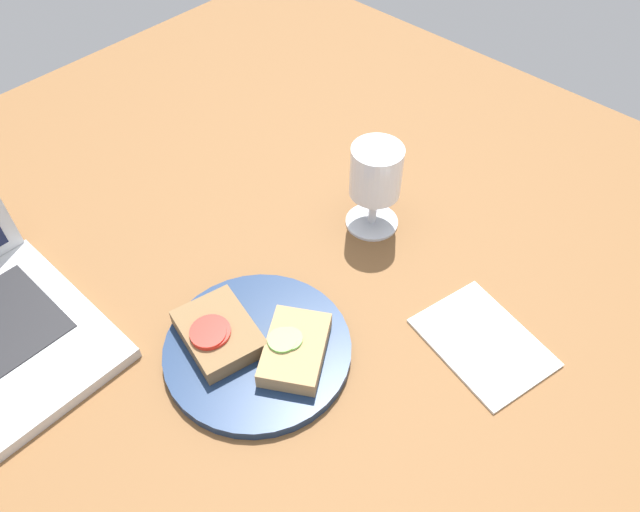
% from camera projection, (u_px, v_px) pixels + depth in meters
% --- Properties ---
extents(wooden_table, '(1.40, 1.40, 0.03)m').
position_uv_depth(wooden_table, '(276.00, 328.00, 0.77)').
color(wooden_table, brown).
rests_on(wooden_table, ground).
extents(plate, '(0.22, 0.22, 0.01)m').
position_uv_depth(plate, '(258.00, 350.00, 0.73)').
color(plate, navy).
rests_on(plate, wooden_table).
extents(sandwich_with_tomato, '(0.10, 0.12, 0.03)m').
position_uv_depth(sandwich_with_tomato, '(218.00, 333.00, 0.72)').
color(sandwich_with_tomato, brown).
rests_on(sandwich_with_tomato, plate).
extents(sandwich_with_cucumber, '(0.12, 0.11, 0.03)m').
position_uv_depth(sandwich_with_cucumber, '(295.00, 349.00, 0.70)').
color(sandwich_with_cucumber, '#A88456').
rests_on(sandwich_with_cucumber, plate).
extents(wine_glass, '(0.07, 0.07, 0.13)m').
position_uv_depth(wine_glass, '(376.00, 177.00, 0.81)').
color(wine_glass, white).
rests_on(wine_glass, wooden_table).
extents(napkin, '(0.14, 0.17, 0.00)m').
position_uv_depth(napkin, '(483.00, 342.00, 0.74)').
color(napkin, white).
rests_on(napkin, wooden_table).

